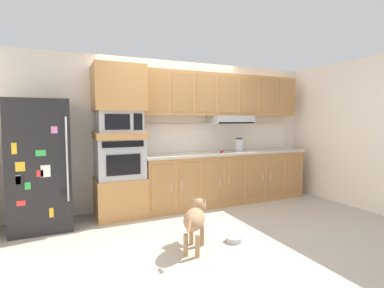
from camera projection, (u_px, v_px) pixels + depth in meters
ground_plane at (198, 222)px, 4.35m from camera, size 9.60×9.60×0.00m
back_kitchen_wall at (171, 133)px, 5.26m from camera, size 6.20×0.12×2.50m
side_panel_right at (338, 133)px, 5.40m from camera, size 0.12×7.10×2.50m
refrigerator at (40, 165)px, 4.05m from camera, size 0.76×0.73×1.76m
oven_base_cabinet at (120, 197)px, 4.61m from camera, size 0.74×0.62×0.60m
built_in_oven at (120, 158)px, 4.55m from camera, size 0.70×0.62×0.60m
appliance_mid_shelf at (119, 135)px, 4.53m from camera, size 0.74×0.62×0.10m
microwave at (119, 122)px, 4.51m from camera, size 0.64×0.54×0.32m
appliance_upper_cabinet at (118, 88)px, 4.47m from camera, size 0.74×0.62×0.68m
lower_cabinet_run at (226, 178)px, 5.37m from camera, size 3.05×0.63×0.88m
countertop_slab at (227, 153)px, 5.34m from camera, size 3.09×0.64×0.04m
backsplash_panel at (219, 137)px, 5.58m from camera, size 3.09×0.02×0.50m
upper_cabinet_with_hood at (224, 97)px, 5.37m from camera, size 3.05×0.48×0.88m
screwdriver at (222, 152)px, 5.18m from camera, size 0.16×0.17×0.03m
electric_kettle at (239, 145)px, 5.37m from camera, size 0.17×0.17×0.24m
dog at (195, 218)px, 3.44m from camera, size 0.52×0.68×0.54m
dog_food_bowl at (234, 239)px, 3.65m from camera, size 0.20×0.20×0.06m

